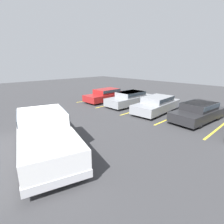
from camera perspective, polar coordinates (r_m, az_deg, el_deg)
ground_plane at (r=9.01m, az=-23.11°, el=-10.36°), size 60.00×60.00×0.00m
stall_stripe_a at (r=18.98m, az=-4.51°, el=4.39°), size 0.12×5.48×0.01m
stall_stripe_b at (r=16.85m, az=1.86°, el=2.94°), size 0.12×5.48×0.01m
stall_stripe_c at (r=15.00m, az=9.91°, el=1.06°), size 0.12×5.48×0.01m
stall_stripe_d at (r=13.54m, az=19.93°, el=-1.30°), size 0.12×5.48×0.01m
stall_stripe_e at (r=12.62m, az=31.90°, el=-4.06°), size 0.12×5.48×0.01m
pickup_truck at (r=8.11m, az=-21.21°, el=-6.20°), size 6.35×3.63×1.76m
parked_sedan_a at (r=17.64m, az=-1.87°, el=5.69°), size 1.84×4.57×1.22m
parked_sedan_b at (r=15.98m, az=5.90°, el=4.56°), size 1.79×4.80×1.24m
parked_sedan_c at (r=14.06m, az=14.43°, el=2.57°), size 2.09×4.72×1.24m
parked_sedan_d at (r=12.93m, az=26.33°, el=0.22°), size 2.22×4.45×1.24m
wheel_stop_curb at (r=18.30m, az=11.63°, el=3.89°), size 1.83×0.20×0.14m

